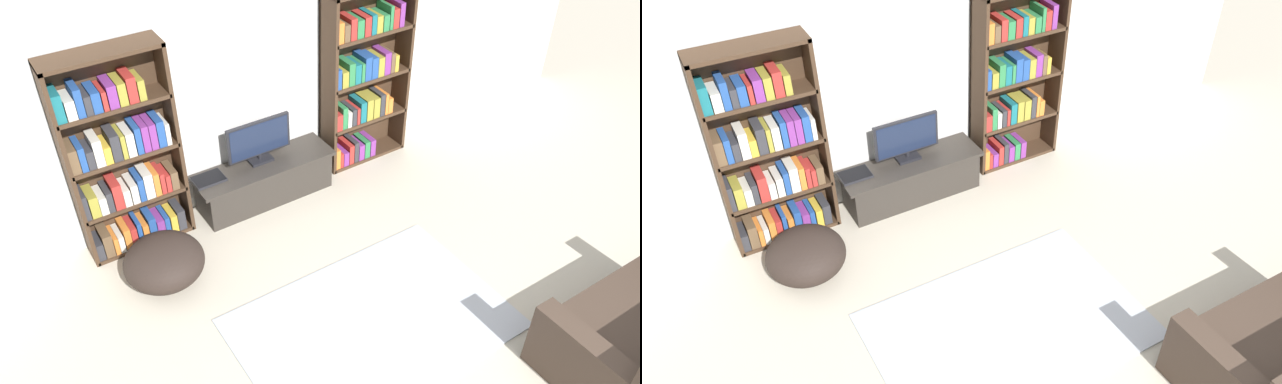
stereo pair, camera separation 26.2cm
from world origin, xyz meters
TOP-DOWN VIEW (x-y plane):
  - wall_back at (0.00, 4.23)m, footprint 8.80×0.06m
  - bookshelf_left at (-1.38, 4.05)m, footprint 0.98×0.30m
  - bookshelf_right at (1.21, 4.05)m, footprint 0.98×0.30m
  - tv_stand at (-0.06, 3.95)m, footprint 1.46×0.45m
  - television at (-0.06, 4.01)m, footprint 0.68×0.16m
  - laptop at (-0.64, 4.00)m, footprint 0.31×0.22m
  - area_rug at (-0.13, 1.99)m, footprint 2.22×1.50m
  - beanbag_ottoman at (-1.37, 3.40)m, footprint 0.71×0.71m

SIDE VIEW (x-z plane):
  - area_rug at x=-0.13m, z-range 0.00..0.02m
  - beanbag_ottoman at x=-1.37m, z-range 0.00..0.41m
  - tv_stand at x=-0.06m, z-range 0.00..0.43m
  - laptop at x=-0.64m, z-range 0.43..0.46m
  - television at x=-0.06m, z-range 0.44..0.91m
  - bookshelf_left at x=-1.38m, z-range -0.06..1.90m
  - bookshelf_right at x=1.21m, z-range -0.02..1.95m
  - wall_back at x=0.00m, z-range 0.00..2.60m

